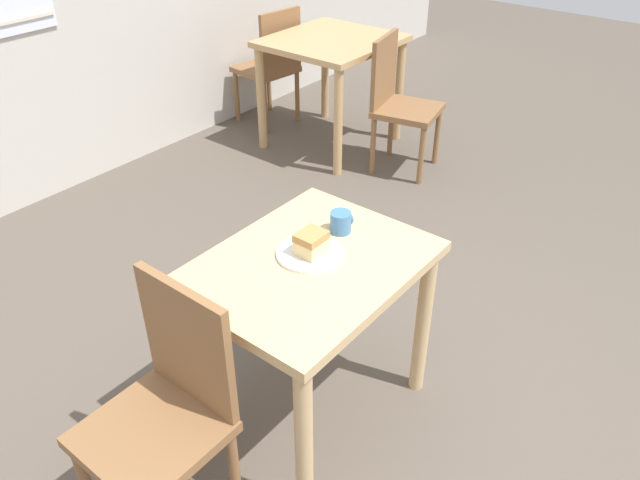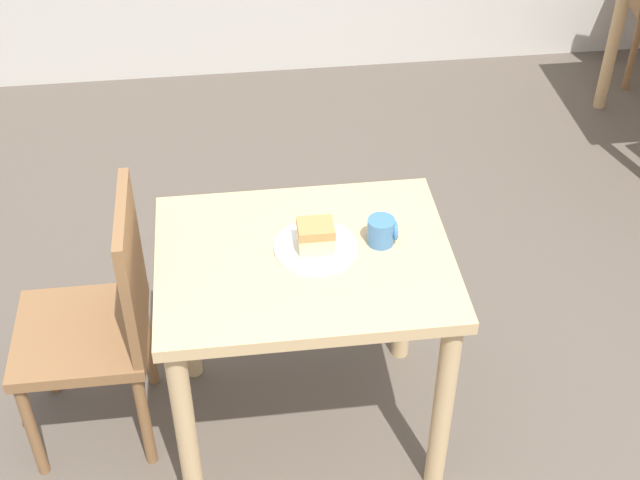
{
  "view_description": "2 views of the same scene",
  "coord_description": "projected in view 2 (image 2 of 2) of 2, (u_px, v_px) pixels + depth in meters",
  "views": [
    {
      "loc": [
        -1.43,
        -0.55,
        2.0
      ],
      "look_at": [
        -0.02,
        0.57,
        0.8
      ],
      "focal_mm": 35.0,
      "sensor_mm": 36.0,
      "label": 1
    },
    {
      "loc": [
        -0.27,
        -1.34,
        2.37
      ],
      "look_at": [
        -0.03,
        0.55,
        0.81
      ],
      "focal_mm": 50.0,
      "sensor_mm": 36.0,
      "label": 2
    }
  ],
  "objects": [
    {
      "name": "dining_table_near",
      "position": [
        305.0,
        291.0,
        2.6
      ],
      "size": [
        0.84,
        0.65,
        0.74
      ],
      "color": "tan",
      "rests_on": "ground_plane"
    },
    {
      "name": "plate",
      "position": [
        316.0,
        247.0,
        2.54
      ],
      "size": [
        0.24,
        0.24,
        0.01
      ],
      "color": "white",
      "rests_on": "dining_table_near"
    },
    {
      "name": "cake_slice",
      "position": [
        316.0,
        236.0,
        2.5
      ],
      "size": [
        0.1,
        0.09,
        0.08
      ],
      "color": "#E5CC89",
      "rests_on": "plate"
    },
    {
      "name": "coffee_mug",
      "position": [
        382.0,
        231.0,
        2.54
      ],
      "size": [
        0.09,
        0.08,
        0.08
      ],
      "color": "teal",
      "rests_on": "dining_table_near"
    },
    {
      "name": "chair_near_window",
      "position": [
        101.0,
        319.0,
        2.68
      ],
      "size": [
        0.4,
        0.4,
        0.89
      ],
      "rotation": [
        0.0,
        0.0,
        -1.57
      ],
      "color": "brown",
      "rests_on": "ground_plane"
    }
  ]
}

